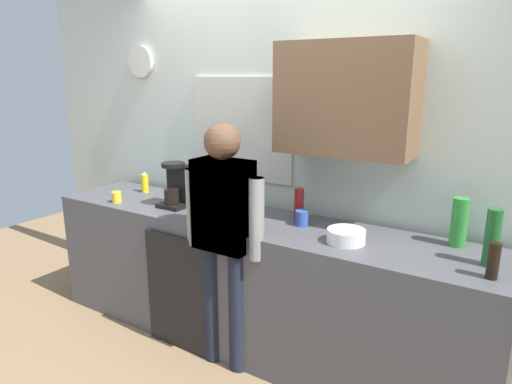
{
  "coord_description": "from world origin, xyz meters",
  "views": [
    {
      "loc": [
        1.58,
        -2.12,
        1.86
      ],
      "look_at": [
        0.08,
        0.25,
        1.14
      ],
      "focal_mm": 31.57,
      "sensor_mm": 36.0,
      "label": 1
    }
  ],
  "objects_px": {
    "person_guest": "(224,229)",
    "coffee_maker": "(177,187)",
    "bottle_clear_soda": "(459,222)",
    "cup_yellow_cup": "(117,197)",
    "bottle_olive_oil": "(234,202)",
    "bottle_red_vinegar": "(299,205)",
    "bottle_dark_sauce": "(493,261)",
    "dish_soap": "(145,183)",
    "mixing_bowl": "(346,236)",
    "cup_white_mug": "(180,189)",
    "person_at_sink": "(224,229)",
    "bottle_green_wine": "(492,238)",
    "cup_blue_mug": "(302,218)"
  },
  "relations": [
    {
      "from": "person_guest",
      "to": "coffee_maker",
      "type": "bearing_deg",
      "value": -49.01
    },
    {
      "from": "bottle_clear_soda",
      "to": "cup_yellow_cup",
      "type": "height_order",
      "value": "bottle_clear_soda"
    },
    {
      "from": "cup_yellow_cup",
      "to": "bottle_clear_soda",
      "type": "bearing_deg",
      "value": 10.15
    },
    {
      "from": "bottle_olive_oil",
      "to": "bottle_red_vinegar",
      "type": "bearing_deg",
      "value": 30.72
    },
    {
      "from": "bottle_red_vinegar",
      "to": "bottle_dark_sauce",
      "type": "height_order",
      "value": "bottle_red_vinegar"
    },
    {
      "from": "dish_soap",
      "to": "person_guest",
      "type": "height_order",
      "value": "person_guest"
    },
    {
      "from": "coffee_maker",
      "to": "bottle_dark_sauce",
      "type": "distance_m",
      "value": 2.1
    },
    {
      "from": "cup_yellow_cup",
      "to": "mixing_bowl",
      "type": "bearing_deg",
      "value": 4.06
    },
    {
      "from": "bottle_red_vinegar",
      "to": "person_guest",
      "type": "relative_size",
      "value": 0.14
    },
    {
      "from": "cup_white_mug",
      "to": "dish_soap",
      "type": "xyz_separation_m",
      "value": [
        -0.29,
        -0.1,
        0.03
      ]
    },
    {
      "from": "coffee_maker",
      "to": "person_at_sink",
      "type": "distance_m",
      "value": 0.7
    },
    {
      "from": "bottle_green_wine",
      "to": "cup_yellow_cup",
      "type": "xyz_separation_m",
      "value": [
        -2.52,
        -0.21,
        -0.11
      ]
    },
    {
      "from": "cup_blue_mug",
      "to": "bottle_dark_sauce",
      "type": "bearing_deg",
      "value": -11.05
    },
    {
      "from": "bottle_green_wine",
      "to": "mixing_bowl",
      "type": "height_order",
      "value": "bottle_green_wine"
    },
    {
      "from": "person_guest",
      "to": "mixing_bowl",
      "type": "bearing_deg",
      "value": 172.34
    },
    {
      "from": "cup_blue_mug",
      "to": "person_at_sink",
      "type": "xyz_separation_m",
      "value": [
        -0.35,
        -0.36,
        -0.03
      ]
    },
    {
      "from": "cup_yellow_cup",
      "to": "dish_soap",
      "type": "distance_m",
      "value": 0.35
    },
    {
      "from": "bottle_clear_soda",
      "to": "cup_yellow_cup",
      "type": "distance_m",
      "value": 2.38
    },
    {
      "from": "cup_white_mug",
      "to": "cup_blue_mug",
      "type": "relative_size",
      "value": 0.95
    },
    {
      "from": "cup_white_mug",
      "to": "cup_yellow_cup",
      "type": "relative_size",
      "value": 1.12
    },
    {
      "from": "bottle_green_wine",
      "to": "cup_white_mug",
      "type": "xyz_separation_m",
      "value": [
        -2.28,
        0.23,
        -0.1
      ]
    },
    {
      "from": "bottle_green_wine",
      "to": "person_at_sink",
      "type": "distance_m",
      "value": 1.48
    },
    {
      "from": "person_at_sink",
      "to": "dish_soap",
      "type": "bearing_deg",
      "value": 163.53
    },
    {
      "from": "coffee_maker",
      "to": "cup_blue_mug",
      "type": "bearing_deg",
      "value": 5.08
    },
    {
      "from": "bottle_olive_oil",
      "to": "dish_soap",
      "type": "bearing_deg",
      "value": 168.62
    },
    {
      "from": "bottle_red_vinegar",
      "to": "cup_yellow_cup",
      "type": "height_order",
      "value": "bottle_red_vinegar"
    },
    {
      "from": "bottle_green_wine",
      "to": "bottle_dark_sauce",
      "type": "relative_size",
      "value": 1.67
    },
    {
      "from": "coffee_maker",
      "to": "person_at_sink",
      "type": "relative_size",
      "value": 0.21
    },
    {
      "from": "bottle_green_wine",
      "to": "bottle_clear_soda",
      "type": "distance_m",
      "value": 0.28
    },
    {
      "from": "dish_soap",
      "to": "mixing_bowl",
      "type": "bearing_deg",
      "value": -6.68
    },
    {
      "from": "coffee_maker",
      "to": "bottle_olive_oil",
      "type": "height_order",
      "value": "coffee_maker"
    },
    {
      "from": "dish_soap",
      "to": "person_guest",
      "type": "xyz_separation_m",
      "value": [
        1.13,
        -0.44,
        -0.06
      ]
    },
    {
      "from": "person_at_sink",
      "to": "person_guest",
      "type": "height_order",
      "value": "same"
    },
    {
      "from": "bottle_clear_soda",
      "to": "mixing_bowl",
      "type": "distance_m",
      "value": 0.63
    },
    {
      "from": "bottle_olive_oil",
      "to": "cup_yellow_cup",
      "type": "xyz_separation_m",
      "value": [
        -1.0,
        -0.13,
        -0.08
      ]
    },
    {
      "from": "mixing_bowl",
      "to": "bottle_red_vinegar",
      "type": "bearing_deg",
      "value": 152.1
    },
    {
      "from": "cup_blue_mug",
      "to": "person_guest",
      "type": "relative_size",
      "value": 0.06
    },
    {
      "from": "bottle_red_vinegar",
      "to": "coffee_maker",
      "type": "bearing_deg",
      "value": -169.41
    },
    {
      "from": "bottle_dark_sauce",
      "to": "person_at_sink",
      "type": "height_order",
      "value": "person_at_sink"
    },
    {
      "from": "dish_soap",
      "to": "person_at_sink",
      "type": "bearing_deg",
      "value": -21.3
    },
    {
      "from": "cup_white_mug",
      "to": "cup_yellow_cup",
      "type": "bearing_deg",
      "value": -118.72
    },
    {
      "from": "person_at_sink",
      "to": "bottle_dark_sauce",
      "type": "bearing_deg",
      "value": 10.49
    },
    {
      "from": "bottle_red_vinegar",
      "to": "cup_white_mug",
      "type": "relative_size",
      "value": 2.32
    },
    {
      "from": "person_at_sink",
      "to": "person_guest",
      "type": "distance_m",
      "value": 0.0
    },
    {
      "from": "coffee_maker",
      "to": "cup_yellow_cup",
      "type": "height_order",
      "value": "coffee_maker"
    },
    {
      "from": "person_at_sink",
      "to": "mixing_bowl",
      "type": "bearing_deg",
      "value": 22.5
    },
    {
      "from": "coffee_maker",
      "to": "cup_white_mug",
      "type": "height_order",
      "value": "coffee_maker"
    },
    {
      "from": "bottle_olive_oil",
      "to": "person_guest",
      "type": "relative_size",
      "value": 0.16
    },
    {
      "from": "coffee_maker",
      "to": "cup_yellow_cup",
      "type": "distance_m",
      "value": 0.5
    },
    {
      "from": "dish_soap",
      "to": "person_guest",
      "type": "bearing_deg",
      "value": -21.3
    }
  ]
}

